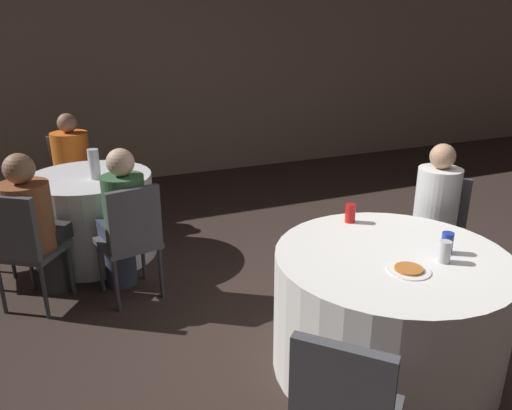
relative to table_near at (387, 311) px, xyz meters
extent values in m
plane|color=#332621|center=(0.23, 0.11, -0.37)|extent=(16.00, 16.00, 0.00)
cube|color=gray|center=(0.23, 4.47, 1.03)|extent=(16.00, 0.06, 2.80)
cylinder|color=white|center=(0.00, 0.00, 0.00)|extent=(1.32, 1.32, 0.74)
cylinder|color=silver|center=(-1.42, 2.26, 0.00)|extent=(1.05, 1.05, 0.74)
cube|color=#47474C|center=(-0.84, -0.80, 0.31)|extent=(0.30, 0.31, 0.45)
cube|color=#47474C|center=(0.81, 0.56, 0.06)|extent=(0.56, 0.56, 0.04)
cube|color=#47474C|center=(0.96, 0.66, 0.31)|extent=(0.26, 0.34, 0.45)
cylinder|color=#333338|center=(0.77, 0.32, -0.16)|extent=(0.03, 0.03, 0.41)
cylinder|color=#333338|center=(0.57, 0.60, -0.16)|extent=(0.03, 0.03, 0.41)
cylinder|color=#333338|center=(1.05, 0.51, -0.16)|extent=(0.03, 0.03, 0.41)
cylinder|color=#333338|center=(0.85, 0.79, -0.16)|extent=(0.03, 0.03, 0.41)
cube|color=#47474C|center=(-1.90, 1.57, 0.06)|extent=(0.56, 0.56, 0.04)
cube|color=#47474C|center=(-2.00, 1.42, 0.31)|extent=(0.34, 0.26, 0.45)
cylinder|color=#333338|center=(-1.94, 1.80, -0.16)|extent=(0.03, 0.03, 0.41)
cylinder|color=#333338|center=(-1.66, 1.61, -0.16)|extent=(0.03, 0.03, 0.41)
cylinder|color=#333338|center=(-2.13, 1.52, -0.16)|extent=(0.03, 0.03, 0.41)
cylinder|color=#333338|center=(-1.85, 1.33, -0.16)|extent=(0.03, 0.03, 0.41)
cube|color=#47474C|center=(-1.50, 3.10, 0.06)|extent=(0.44, 0.44, 0.04)
cube|color=#47474C|center=(-1.51, 3.28, 0.31)|extent=(0.38, 0.09, 0.45)
cylinder|color=#333338|center=(-1.31, 2.95, -0.16)|extent=(0.03, 0.03, 0.41)
cylinder|color=#333338|center=(-1.65, 2.92, -0.16)|extent=(0.03, 0.03, 0.41)
cylinder|color=#333338|center=(-1.34, 3.29, -0.16)|extent=(0.03, 0.03, 0.41)
cylinder|color=#333338|center=(-1.68, 3.26, -0.16)|extent=(0.03, 0.03, 0.41)
cylinder|color=#333338|center=(-2.10, 2.40, -0.16)|extent=(0.03, 0.03, 0.41)
cylinder|color=#333338|center=(-2.08, 2.06, -0.16)|extent=(0.03, 0.03, 0.41)
cube|color=#47474C|center=(-1.25, 1.44, 0.06)|extent=(0.47, 0.47, 0.04)
cube|color=#47474C|center=(-1.21, 1.26, 0.31)|extent=(0.38, 0.12, 0.45)
cylinder|color=#333338|center=(-1.45, 1.57, -0.16)|extent=(0.03, 0.03, 0.41)
cylinder|color=#333338|center=(-1.11, 1.64, -0.16)|extent=(0.03, 0.03, 0.41)
cylinder|color=#333338|center=(-1.38, 1.24, -0.16)|extent=(0.03, 0.03, 0.41)
cylinder|color=#333338|center=(-1.05, 1.30, -0.16)|extent=(0.03, 0.03, 0.41)
cylinder|color=#282828|center=(0.63, 0.43, -0.14)|extent=(0.24, 0.24, 0.45)
cube|color=#282828|center=(0.72, 0.49, 0.13)|extent=(0.43, 0.42, 0.12)
cylinder|color=white|center=(0.81, 0.56, 0.36)|extent=(0.30, 0.30, 0.55)
sphere|color=tan|center=(0.81, 0.56, 0.72)|extent=(0.18, 0.18, 0.18)
cylinder|color=#282828|center=(-1.48, 2.88, -0.14)|extent=(0.24, 0.24, 0.45)
cube|color=#282828|center=(-1.49, 2.99, 0.13)|extent=(0.37, 0.35, 0.12)
cylinder|color=orange|center=(-1.50, 3.10, 0.33)|extent=(0.36, 0.36, 0.50)
sphere|color=#997056|center=(-1.50, 3.10, 0.68)|extent=(0.19, 0.19, 0.19)
cylinder|color=#33384C|center=(-1.29, 1.65, -0.14)|extent=(0.24, 0.24, 0.45)
cube|color=#33384C|center=(-1.27, 1.54, 0.13)|extent=(0.35, 0.37, 0.12)
cylinder|color=#38663D|center=(-1.25, 1.44, 0.33)|extent=(0.30, 0.30, 0.49)
sphere|color=#DBB293|center=(-1.25, 1.44, 0.67)|extent=(0.20, 0.20, 0.20)
cylinder|color=#282828|center=(-1.77, 1.75, -0.14)|extent=(0.24, 0.24, 0.45)
cube|color=#282828|center=(-1.83, 1.66, 0.13)|extent=(0.45, 0.45, 0.12)
cylinder|color=brown|center=(-1.90, 1.57, 0.32)|extent=(0.35, 0.35, 0.48)
sphere|color=#997056|center=(-1.90, 1.57, 0.67)|extent=(0.21, 0.21, 0.21)
cylinder|color=white|center=(-0.05, -0.19, 0.37)|extent=(0.23, 0.23, 0.01)
cylinder|color=#BC6628|center=(-0.05, -0.19, 0.38)|extent=(0.15, 0.15, 0.01)
cylinder|color=#1E38A5|center=(0.29, -0.10, 0.43)|extent=(0.07, 0.07, 0.12)
cylinder|color=red|center=(0.05, 0.51, 0.43)|extent=(0.07, 0.07, 0.12)
cylinder|color=silver|center=(0.19, -0.18, 0.43)|extent=(0.07, 0.07, 0.12)
cylinder|color=silver|center=(-1.37, 2.15, 0.49)|extent=(0.09, 0.09, 0.25)
camera|label=1|loc=(-1.69, -2.02, 1.58)|focal=35.00mm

